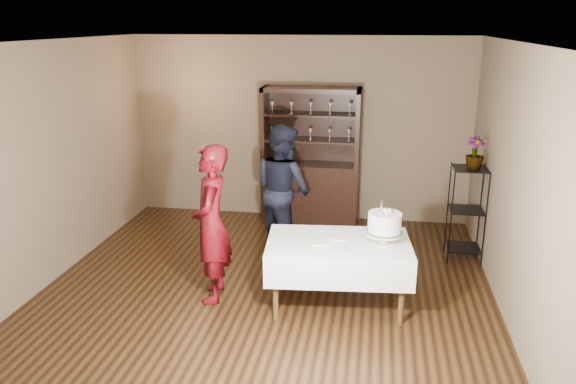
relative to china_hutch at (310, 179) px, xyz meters
name	(u,v)px	position (x,y,z in m)	size (l,w,h in m)	color
floor	(268,287)	(-0.20, -2.25, -0.66)	(5.00, 5.00, 0.00)	black
ceiling	(265,41)	(-0.20, -2.25, 2.04)	(5.00, 5.00, 0.00)	silver
back_wall	(300,129)	(-0.20, 0.25, 0.69)	(5.00, 0.02, 2.70)	brown
wall_left	(50,163)	(-2.70, -2.25, 0.69)	(0.02, 5.00, 2.70)	brown
wall_right	(513,183)	(2.30, -2.25, 0.69)	(0.02, 5.00, 2.70)	brown
china_hutch	(310,179)	(0.00, 0.00, 0.00)	(1.40, 0.48, 2.00)	black
plant_etagere	(466,210)	(2.08, -1.05, -0.01)	(0.42, 0.42, 1.20)	black
cake_table	(338,257)	(0.61, -2.54, -0.11)	(1.54, 1.03, 0.73)	silver
woman	(211,224)	(-0.74, -2.57, 0.19)	(0.62, 0.41, 1.70)	#3D0507
man	(283,189)	(-0.21, -1.15, 0.17)	(0.81, 0.63, 1.68)	black
cake	(385,225)	(1.06, -2.53, 0.27)	(0.38, 0.38, 0.52)	white
plate_near	(319,242)	(0.41, -2.61, 0.07)	(0.21, 0.21, 0.01)	white
plate_far	(340,237)	(0.61, -2.45, 0.07)	(0.18, 0.18, 0.01)	white
potted_plant	(475,153)	(2.11, -1.08, 0.71)	(0.21, 0.21, 0.38)	#3E6530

